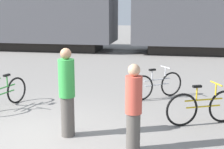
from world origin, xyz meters
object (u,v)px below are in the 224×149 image
at_px(person_in_red, 134,108).
at_px(bicycle_silver, 157,85).
at_px(freight_train, 124,1).
at_px(person_in_green, 67,92).
at_px(bicycle_green, 3,94).
at_px(bicycle_yellow, 203,107).

bearing_deg(person_in_red, bicycle_silver, 52.74).
xyz_separation_m(freight_train, person_in_red, (2.02, -13.02, -2.10)).
bearing_deg(person_in_red, person_in_green, 130.26).
xyz_separation_m(person_in_green, person_in_red, (1.39, -0.44, -0.10)).
xyz_separation_m(bicycle_green, person_in_green, (2.22, -1.42, 0.54)).
distance_m(bicycle_silver, bicycle_yellow, 2.21).
height_order(bicycle_silver, bicycle_yellow, bicycle_yellow).
relative_size(freight_train, bicycle_yellow, 29.29).
bearing_deg(freight_train, bicycle_yellow, -73.31).
bearing_deg(bicycle_silver, freight_train, 103.74).
height_order(bicycle_green, person_in_red, person_in_red).
relative_size(freight_train, bicycle_silver, 34.08).
relative_size(freight_train, person_in_green, 26.85).
relative_size(bicycle_green, person_in_red, 1.04).
xyz_separation_m(bicycle_yellow, person_in_green, (-2.80, -1.16, 0.52)).
bearing_deg(person_in_red, freight_train, 66.51).
bearing_deg(bicycle_green, bicycle_yellow, -2.96).
xyz_separation_m(bicycle_silver, bicycle_yellow, (1.10, -1.92, 0.02)).
xyz_separation_m(bicycle_silver, person_in_green, (-1.70, -3.08, 0.54)).
height_order(freight_train, bicycle_silver, freight_train).
height_order(bicycle_yellow, person_in_green, person_in_green).
relative_size(bicycle_green, person_in_green, 0.93).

